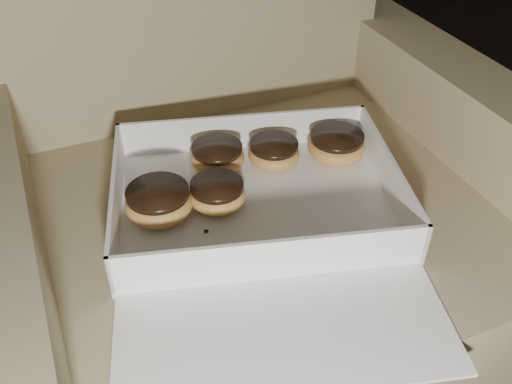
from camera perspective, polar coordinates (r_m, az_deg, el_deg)
The scene contains 12 objects.
floor at distance 1.28m, azimuth 8.72°, elevation -12.75°, with size 4.50×4.50×0.00m, color black.
armchair at distance 1.03m, azimuth -0.86°, elevation -4.08°, with size 0.90×0.76×0.94m.
bakery_box at distance 0.85m, azimuth 0.67°, elevation -2.59°, with size 0.54×0.59×0.07m.
donut_a at distance 0.95m, azimuth -3.90°, elevation 3.58°, with size 0.09×0.09×0.04m.
donut_b at distance 0.87m, azimuth -3.90°, elevation -0.18°, with size 0.09×0.09×0.04m.
donut_c at distance 0.86m, azimuth -9.70°, elevation -1.02°, with size 0.10×0.10×0.05m.
donut_d at distance 0.95m, azimuth 1.80°, elevation 3.98°, with size 0.09×0.09×0.04m.
donut_e at distance 0.98m, azimuth 8.04°, elevation 4.63°, with size 0.10×0.10×0.05m.
crumb_a at distance 0.80m, azimuth 3.62°, elevation -5.98°, with size 0.01×0.01×0.00m, color black.
crumb_b at distance 0.84m, azimuth -5.02°, elevation -3.91°, with size 0.01×0.01×0.00m, color black.
crumb_c at distance 0.82m, azimuth 13.21°, elevation -6.07°, with size 0.01×0.01×0.00m, color black.
crumb_d at distance 0.81m, azimuth -9.78°, elevation -6.50°, with size 0.01×0.01×0.00m, color black.
Camera 1 is at (-0.48, -0.65, 0.99)m, focal length 40.00 mm.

